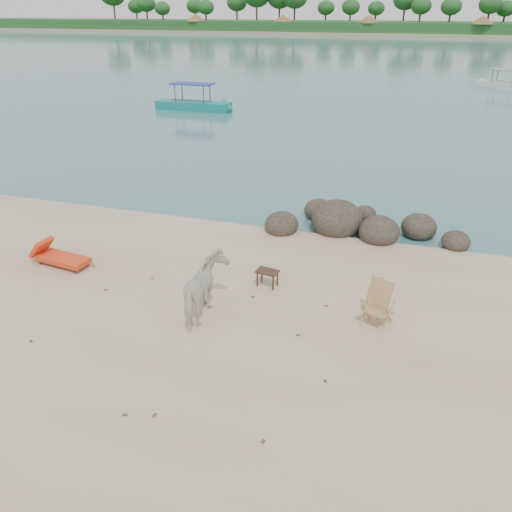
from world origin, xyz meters
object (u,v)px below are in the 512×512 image
at_px(boulders, 353,224).
at_px(cow, 205,290).
at_px(lounge_chair, 63,257).
at_px(side_table, 267,279).
at_px(boat_near, 192,88).
at_px(deck_chair, 378,306).

distance_m(boulders, cow, 6.70).
bearing_deg(cow, lounge_chair, -19.33).
height_order(cow, side_table, cow).
xyz_separation_m(cow, side_table, (1.00, 1.76, -0.49)).
xyz_separation_m(cow, boat_near, (-11.05, 24.47, 0.76)).
height_order(boulders, boat_near, boat_near).
distance_m(boulders, lounge_chair, 8.99).
distance_m(lounge_chair, boat_near, 24.12).
xyz_separation_m(boulders, side_table, (-1.66, -4.37, -0.01)).
xyz_separation_m(boulders, lounge_chair, (-7.51, -4.94, 0.05)).
bearing_deg(cow, boulders, -118.96).
bearing_deg(lounge_chair, boulders, 41.06).
relative_size(side_table, boat_near, 0.09).
relative_size(boulders, lounge_chair, 3.32).
bearing_deg(boulders, side_table, -110.80).
bearing_deg(deck_chair, cow, -143.18).
relative_size(cow, deck_chair, 1.73).
height_order(side_table, deck_chair, deck_chair).
xyz_separation_m(boulders, cow, (-2.66, -6.13, 0.48)).
distance_m(cow, deck_chair, 3.98).
relative_size(boulders, side_table, 11.37).
distance_m(lounge_chair, deck_chair, 8.74).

